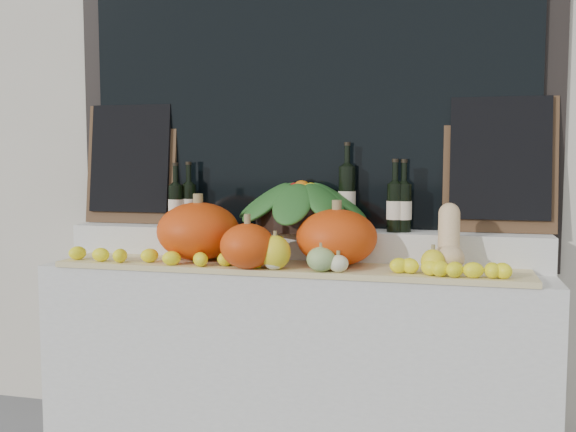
{
  "coord_description": "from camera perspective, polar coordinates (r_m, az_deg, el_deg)",
  "views": [
    {
      "loc": [
        0.69,
        -1.33,
        1.37
      ],
      "look_at": [
        0.0,
        1.45,
        1.12
      ],
      "focal_mm": 40.0,
      "sensor_mm": 36.0,
      "label": 1
    }
  ],
  "objects": [
    {
      "name": "chalkboard_left",
      "position": [
        3.46,
        -13.8,
        4.74
      ],
      "size": [
        0.5,
        0.11,
        0.62
      ],
      "rotation": [
        -0.13,
        0.0,
        0.0
      ],
      "color": "#4C331E",
      "rests_on": "rear_tier"
    },
    {
      "name": "butternut_squash",
      "position": [
        2.77,
        14.1,
        -2.18
      ],
      "size": [
        0.13,
        0.2,
        0.28
      ],
      "color": "#E0B784",
      "rests_on": "straw_bedding"
    },
    {
      "name": "straw_bedding",
      "position": [
        2.85,
        -0.24,
        -4.64
      ],
      "size": [
        2.1,
        0.32,
        0.02
      ],
      "primitive_type": "cube",
      "color": "tan",
      "rests_on": "display_sill"
    },
    {
      "name": "wine_bottle_near_left",
      "position": [
        3.27,
        -8.79,
        1.06
      ],
      "size": [
        0.08,
        0.08,
        0.32
      ],
      "color": "black",
      "rests_on": "rear_tier"
    },
    {
      "name": "lemon_heap",
      "position": [
        2.74,
        -0.81,
        -4.11
      ],
      "size": [
        2.2,
        0.16,
        0.06
      ],
      "primitive_type": null,
      "color": "#FFF61A",
      "rests_on": "straw_bedding"
    },
    {
      "name": "wine_bottle_far_left",
      "position": [
        3.26,
        -9.93,
        1.0
      ],
      "size": [
        0.08,
        0.08,
        0.32
      ],
      "color": "black",
      "rests_on": "rear_tier"
    },
    {
      "name": "wine_bottle_far_right",
      "position": [
        2.98,
        9.47,
        0.82
      ],
      "size": [
        0.08,
        0.08,
        0.34
      ],
      "color": "black",
      "rests_on": "rear_tier"
    },
    {
      "name": "wine_bottle_near_right",
      "position": [
        2.99,
        10.23,
        0.8
      ],
      "size": [
        0.08,
        0.08,
        0.33
      ],
      "color": "black",
      "rests_on": "rear_tier"
    },
    {
      "name": "wine_bottle_tall",
      "position": [
        3.07,
        5.26,
        1.7
      ],
      "size": [
        0.08,
        0.08,
        0.41
      ],
      "color": "black",
      "rests_on": "rear_tier"
    },
    {
      "name": "rear_tier",
      "position": [
        3.11,
        1.0,
        -2.59
      ],
      "size": [
        2.3,
        0.25,
        0.16
      ],
      "primitive_type": "cube",
      "color": "silver",
      "rests_on": "display_sill"
    },
    {
      "name": "produce_bowl",
      "position": [
        3.07,
        1.23,
        1.01
      ],
      "size": [
        0.68,
        0.68,
        0.24
      ],
      "color": "black",
      "rests_on": "rear_tier"
    },
    {
      "name": "chalkboard_right",
      "position": [
        3.07,
        18.32,
        4.61
      ],
      "size": [
        0.5,
        0.11,
        0.62
      ],
      "rotation": [
        -0.13,
        0.0,
        0.0
      ],
      "color": "#4C331E",
      "rests_on": "rear_tier"
    },
    {
      "name": "storefront_facade",
      "position": [
        3.74,
        3.11,
        18.55
      ],
      "size": [
        7.0,
        0.94,
        4.5
      ],
      "color": "beige",
      "rests_on": "ground"
    },
    {
      "name": "pumpkin_right",
      "position": [
        2.83,
        4.34,
        -1.91
      ],
      "size": [
        0.39,
        0.39,
        0.25
      ],
      "primitive_type": "ellipsoid",
      "rotation": [
        0.0,
        0.0,
        -0.1
      ],
      "color": "#DC440B",
      "rests_on": "straw_bedding"
    },
    {
      "name": "decorative_gourds",
      "position": [
        2.71,
        1.51,
        -3.68
      ],
      "size": [
        0.9,
        0.16,
        0.17
      ],
      "color": "#2E6F21",
      "rests_on": "straw_bedding"
    },
    {
      "name": "pumpkin_center",
      "position": [
        2.76,
        -3.62,
        -2.68
      ],
      "size": [
        0.31,
        0.31,
        0.2
      ],
      "primitive_type": "ellipsoid",
      "rotation": [
        0.0,
        0.0,
        -0.43
      ],
      "color": "#DC440B",
      "rests_on": "straw_bedding"
    },
    {
      "name": "display_sill",
      "position": [
        3.08,
        0.35,
        -12.59
      ],
      "size": [
        2.3,
        0.55,
        0.88
      ],
      "primitive_type": "cube",
      "color": "silver",
      "rests_on": "ground"
    },
    {
      "name": "pumpkin_left",
      "position": [
        3.01,
        -7.97,
        -1.35
      ],
      "size": [
        0.42,
        0.42,
        0.27
      ],
      "primitive_type": "ellipsoid",
      "rotation": [
        0.0,
        0.0,
        -0.09
      ],
      "color": "#DC440B",
      "rests_on": "straw_bedding"
    }
  ]
}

